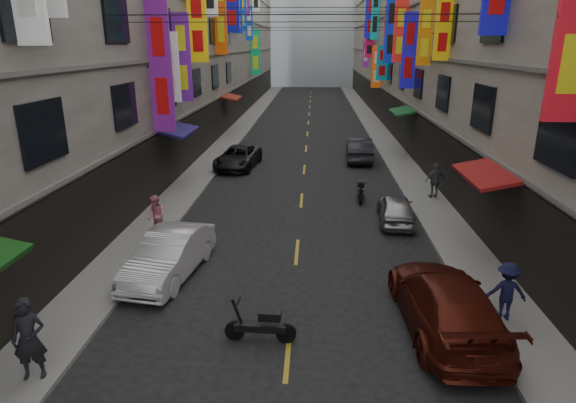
# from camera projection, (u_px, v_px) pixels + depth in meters

# --- Properties ---
(sidewalk_left) EXTENTS (2.00, 90.00, 0.12)m
(sidewalk_left) POSITION_uv_depth(u_px,v_px,m) (236.00, 132.00, 40.37)
(sidewalk_left) COLOR slate
(sidewalk_left) RESTS_ON ground
(sidewalk_right) EXTENTS (2.00, 90.00, 0.12)m
(sidewalk_right) POSITION_uv_depth(u_px,v_px,m) (380.00, 134.00, 39.75)
(sidewalk_right) COLOR slate
(sidewalk_right) RESTS_ON ground
(building_row_left) EXTENTS (10.14, 90.00, 19.00)m
(building_row_left) POSITION_uv_depth(u_px,v_px,m) (156.00, 12.00, 37.74)
(building_row_left) COLOR gray
(building_row_left) RESTS_ON ground
(building_row_right) EXTENTS (10.14, 90.00, 19.00)m
(building_row_right) POSITION_uv_depth(u_px,v_px,m) (467.00, 11.00, 36.51)
(building_row_right) COLOR #B0A394
(building_row_right) RESTS_ON ground
(haze_block) EXTENTS (18.00, 8.00, 22.00)m
(haze_block) POSITION_uv_depth(u_px,v_px,m) (313.00, 21.00, 84.10)
(haze_block) COLOR silver
(haze_block) RESTS_ON ground
(shop_signage) EXTENTS (14.00, 55.00, 12.27)m
(shop_signage) POSITION_uv_depth(u_px,v_px,m) (303.00, 11.00, 30.68)
(shop_signage) COLOR #0E53A8
(shop_signage) RESTS_ON ground
(street_awnings) EXTENTS (13.99, 35.20, 0.41)m
(street_awnings) POSITION_uv_depth(u_px,v_px,m) (278.00, 131.00, 24.02)
(street_awnings) COLOR #144813
(street_awnings) RESTS_ON ground
(overhead_cables) EXTENTS (14.00, 38.04, 1.24)m
(overhead_cables) POSITION_uv_depth(u_px,v_px,m) (306.00, 11.00, 25.95)
(overhead_cables) COLOR black
(overhead_cables) RESTS_ON ground
(lane_markings) EXTENTS (0.12, 80.20, 0.01)m
(lane_markings) POSITION_uv_depth(u_px,v_px,m) (307.00, 141.00, 37.23)
(lane_markings) COLOR gold
(lane_markings) RESTS_ON ground
(scooter_crossing) EXTENTS (1.80, 0.50, 1.14)m
(scooter_crossing) POSITION_uv_depth(u_px,v_px,m) (261.00, 325.00, 11.97)
(scooter_crossing) COLOR black
(scooter_crossing) RESTS_ON ground
(scooter_far_right) EXTENTS (0.50, 1.80, 1.14)m
(scooter_far_right) POSITION_uv_depth(u_px,v_px,m) (361.00, 192.00, 22.85)
(scooter_far_right) COLOR black
(scooter_far_right) RESTS_ON ground
(car_left_mid) EXTENTS (2.18, 4.59, 1.45)m
(car_left_mid) POSITION_uv_depth(u_px,v_px,m) (169.00, 255.00, 15.29)
(car_left_mid) COLOR silver
(car_left_mid) RESTS_ON ground
(car_left_far) EXTENTS (2.62, 4.81, 1.28)m
(car_left_far) POSITION_uv_depth(u_px,v_px,m) (238.00, 157.00, 28.91)
(car_left_far) COLOR black
(car_left_far) RESTS_ON ground
(car_right_near) EXTENTS (2.40, 5.40, 1.54)m
(car_right_near) POSITION_uv_depth(u_px,v_px,m) (445.00, 303.00, 12.38)
(car_right_near) COLOR #4F160D
(car_right_near) RESTS_ON ground
(car_right_mid) EXTENTS (1.66, 3.60, 1.20)m
(car_right_mid) POSITION_uv_depth(u_px,v_px,m) (396.00, 209.00, 20.01)
(car_right_mid) COLOR #A5A5A9
(car_right_mid) RESTS_ON ground
(car_right_far) EXTENTS (1.70, 4.49, 1.46)m
(car_right_far) POSITION_uv_depth(u_px,v_px,m) (359.00, 149.00, 30.61)
(car_right_far) COLOR #26262D
(car_right_far) RESTS_ON ground
(pedestrian_lnear) EXTENTS (0.83, 0.79, 1.91)m
(pedestrian_lnear) POSITION_uv_depth(u_px,v_px,m) (29.00, 339.00, 10.33)
(pedestrian_lnear) COLOR black
(pedestrian_lnear) RESTS_ON sidewalk_left
(pedestrian_lfar) EXTENTS (0.93, 0.86, 1.58)m
(pedestrian_lfar) POSITION_uv_depth(u_px,v_px,m) (156.00, 216.00, 18.24)
(pedestrian_lfar) COLOR pink
(pedestrian_lfar) RESTS_ON sidewalk_left
(pedestrian_rnear) EXTENTS (1.08, 0.62, 1.60)m
(pedestrian_rnear) POSITION_uv_depth(u_px,v_px,m) (506.00, 291.00, 12.66)
(pedestrian_rnear) COLOR black
(pedestrian_rnear) RESTS_ON sidewalk_right
(pedestrian_rfar) EXTENTS (1.11, 0.81, 1.69)m
(pedestrian_rfar) POSITION_uv_depth(u_px,v_px,m) (435.00, 180.00, 22.79)
(pedestrian_rfar) COLOR #525255
(pedestrian_rfar) RESTS_ON sidewalk_right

